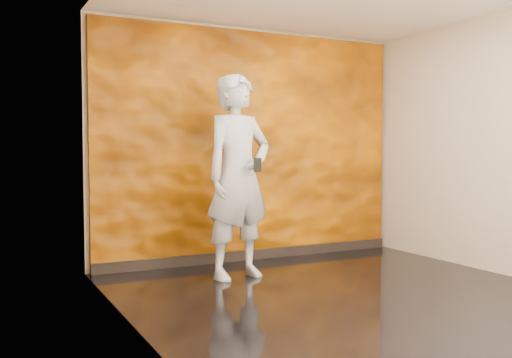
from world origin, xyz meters
name	(u,v)px	position (x,y,z in m)	size (l,w,h in m)	color
room	(349,143)	(0.00, 0.00, 1.40)	(4.02, 4.02, 2.81)	black
feature_wall	(253,146)	(0.00, 1.96, 1.38)	(3.90, 0.06, 2.75)	orange
baseboard	(255,254)	(0.00, 1.92, 0.06)	(3.90, 0.04, 0.12)	black
man	(238,176)	(-0.59, 1.12, 1.06)	(0.77, 0.51, 2.12)	#99A0A9
phone	(258,165)	(-0.50, 0.85, 1.18)	(0.08, 0.02, 0.14)	black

